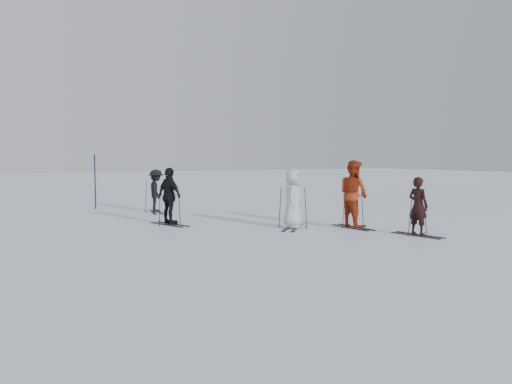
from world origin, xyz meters
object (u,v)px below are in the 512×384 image
skier_near_dark (418,207)px  piste_marker (95,182)px  skier_grey (293,199)px  skier_uphill_far (156,191)px  skier_red (353,195)px  skier_uphill_left (170,197)px

skier_near_dark → piste_marker: size_ratio=0.70×
skier_grey → skier_uphill_far: bearing=63.0°
skier_uphill_far → skier_red: bearing=-139.4°
skier_grey → piste_marker: size_ratio=0.78×
skier_red → skier_uphill_left: skier_red is taller
skier_near_dark → piste_marker: 13.01m
skier_uphill_far → piste_marker: 2.96m
skier_red → skier_uphill_left: bearing=53.0°
skier_uphill_far → skier_grey: bearing=-148.5°
skier_near_dark → piste_marker: piste_marker is taller
skier_near_dark → skier_red: 2.12m
skier_grey → skier_uphill_left: skier_uphill_left is taller
skier_red → skier_uphill_far: size_ratio=1.23×
skier_near_dark → skier_uphill_far: size_ratio=0.96×
skier_uphill_left → skier_red: bearing=-142.6°
skier_near_dark → skier_uphill_far: 10.12m
skier_uphill_left → skier_uphill_far: skier_uphill_left is taller
skier_red → skier_uphill_far: (-3.91, 7.04, -0.19)m
skier_near_dark → skier_red: (-0.55, 2.04, 0.22)m
skier_red → piste_marker: (-5.76, 9.34, 0.12)m
skier_uphill_far → piste_marker: bearing=50.3°
skier_grey → skier_uphill_far: 6.62m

